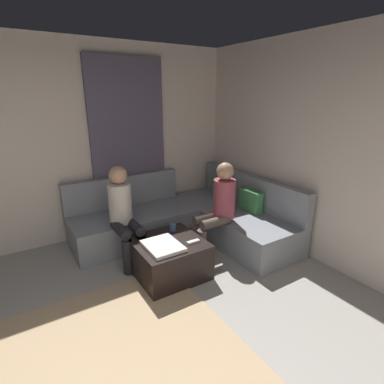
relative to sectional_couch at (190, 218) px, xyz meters
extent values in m
cube|color=beige|center=(-0.86, -1.88, 1.07)|extent=(0.12, 6.00, 2.70)
cube|color=#595166|center=(-0.76, -0.58, 0.97)|extent=(0.06, 1.10, 2.50)
cube|color=gray|center=(0.30, 0.53, -0.07)|extent=(2.10, 0.85, 0.42)
cube|color=gray|center=(0.30, 0.88, 0.36)|extent=(2.10, 0.14, 0.45)
cube|color=gray|center=(-0.32, -0.75, -0.07)|extent=(0.85, 1.70, 0.42)
cube|color=gray|center=(-0.68, -0.75, 0.36)|extent=(0.14, 1.70, 0.45)
cube|color=#3F8C4C|center=(-0.20, 0.70, 0.26)|extent=(0.36, 0.12, 0.36)
cube|color=#3F8C4C|center=(0.50, 0.70, 0.26)|extent=(0.36, 0.12, 0.36)
cube|color=black|center=(0.71, -0.73, -0.07)|extent=(0.76, 0.76, 0.42)
cube|color=white|center=(0.81, -0.85, 0.16)|extent=(0.44, 0.36, 0.04)
cylinder|color=#334C72|center=(0.49, -0.55, 0.19)|extent=(0.08, 0.08, 0.10)
cube|color=white|center=(0.89, -0.51, 0.15)|extent=(0.05, 0.15, 0.02)
cylinder|color=brown|center=(0.68, -0.25, -0.07)|extent=(0.12, 0.12, 0.42)
cylinder|color=brown|center=(0.50, -0.25, -0.07)|extent=(0.12, 0.12, 0.42)
cylinder|color=brown|center=(0.68, -0.05, 0.20)|extent=(0.12, 0.40, 0.12)
cylinder|color=brown|center=(0.50, -0.05, 0.20)|extent=(0.12, 0.40, 0.12)
cylinder|color=#993F4C|center=(0.59, 0.15, 0.45)|extent=(0.28, 0.28, 0.50)
sphere|color=tan|center=(0.59, 0.15, 0.81)|extent=(0.22, 0.22, 0.22)
cylinder|color=black|center=(0.45, -0.95, -0.07)|extent=(0.12, 0.12, 0.42)
cylinder|color=black|center=(0.45, -1.13, -0.07)|extent=(0.12, 0.12, 0.42)
cylinder|color=black|center=(0.25, -0.95, 0.20)|extent=(0.40, 0.12, 0.12)
cylinder|color=black|center=(0.25, -1.13, 0.20)|extent=(0.40, 0.12, 0.12)
cylinder|color=beige|center=(0.05, -1.04, 0.45)|extent=(0.28, 0.28, 0.50)
sphere|color=tan|center=(0.05, -1.04, 0.81)|extent=(0.22, 0.22, 0.22)
camera|label=1|loc=(3.44, -2.12, 1.73)|focal=28.10mm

